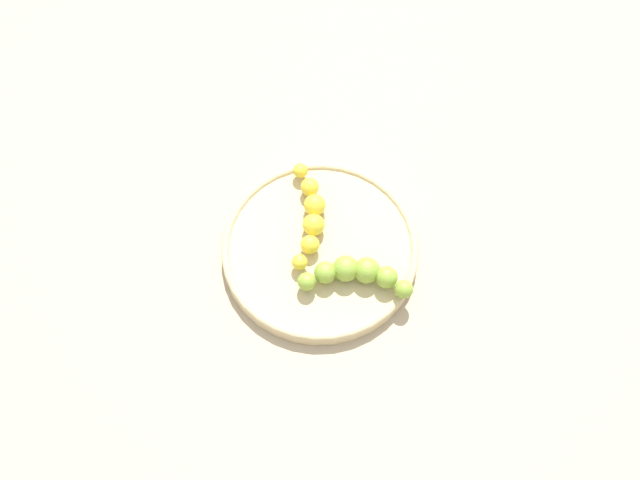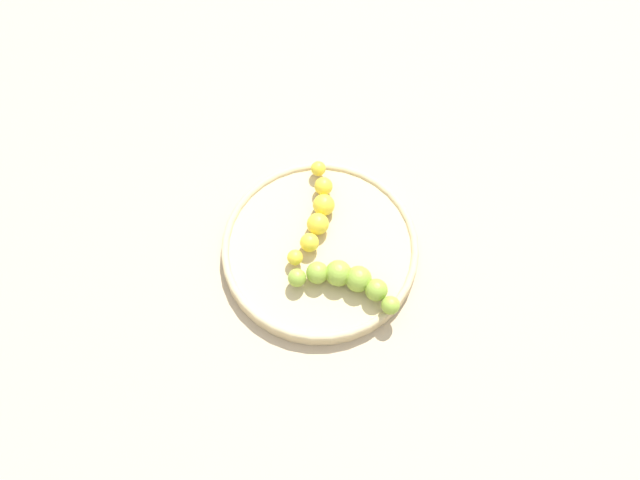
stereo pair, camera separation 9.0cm
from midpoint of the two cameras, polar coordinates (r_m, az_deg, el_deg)
name	(u,v)px [view 2 (the right image)]	position (r m, az deg, el deg)	size (l,w,h in m)	color
ground_plane	(320,253)	(0.93, 2.74, -1.32)	(2.40, 2.40, 0.00)	tan
fruit_bowl	(320,249)	(0.92, 2.78, -1.00)	(0.26, 0.26, 0.02)	#D1B784
banana_green	(347,280)	(0.88, 5.13, -3.60)	(0.14, 0.08, 0.03)	#8CAD38
banana_yellow	(317,214)	(0.92, 2.56, 1.90)	(0.07, 0.15, 0.03)	yellow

